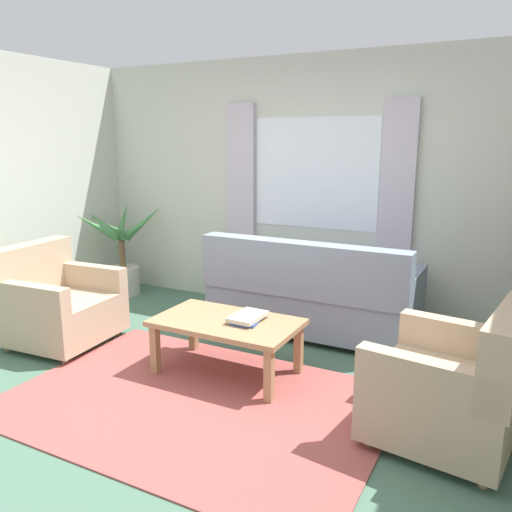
{
  "coord_description": "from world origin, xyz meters",
  "views": [
    {
      "loc": [
        1.88,
        -2.71,
        1.79
      ],
      "look_at": [
        0.11,
        0.7,
        0.92
      ],
      "focal_mm": 36.24,
      "sensor_mm": 36.0,
      "label": 1
    }
  ],
  "objects_px": {
    "couch": "(311,296)",
    "coffee_table": "(227,327)",
    "armchair_left": "(57,304)",
    "armchair_right": "(456,387)",
    "book_stack_on_table": "(248,318)",
    "potted_plant": "(122,258)"
  },
  "relations": [
    {
      "from": "coffee_table",
      "to": "book_stack_on_table",
      "type": "distance_m",
      "value": 0.19
    },
    {
      "from": "book_stack_on_table",
      "to": "couch",
      "type": "bearing_deg",
      "value": 84.16
    },
    {
      "from": "couch",
      "to": "potted_plant",
      "type": "distance_m",
      "value": 2.43
    },
    {
      "from": "armchair_right",
      "to": "potted_plant",
      "type": "distance_m",
      "value": 4.1
    },
    {
      "from": "armchair_left",
      "to": "potted_plant",
      "type": "height_order",
      "value": "potted_plant"
    },
    {
      "from": "armchair_right",
      "to": "book_stack_on_table",
      "type": "bearing_deg",
      "value": -90.85
    },
    {
      "from": "coffee_table",
      "to": "potted_plant",
      "type": "xyz_separation_m",
      "value": [
        -2.16,
        1.27,
        0.05
      ]
    },
    {
      "from": "armchair_left",
      "to": "potted_plant",
      "type": "relative_size",
      "value": 0.85
    },
    {
      "from": "armchair_left",
      "to": "coffee_table",
      "type": "xyz_separation_m",
      "value": [
        1.68,
        0.14,
        0.03
      ]
    },
    {
      "from": "potted_plant",
      "to": "couch",
      "type": "bearing_deg",
      "value": -4.22
    },
    {
      "from": "potted_plant",
      "to": "coffee_table",
      "type": "bearing_deg",
      "value": -30.34
    },
    {
      "from": "couch",
      "to": "book_stack_on_table",
      "type": "bearing_deg",
      "value": 84.16
    },
    {
      "from": "potted_plant",
      "to": "book_stack_on_table",
      "type": "bearing_deg",
      "value": -27.49
    },
    {
      "from": "coffee_table",
      "to": "book_stack_on_table",
      "type": "relative_size",
      "value": 3.32
    },
    {
      "from": "couch",
      "to": "coffee_table",
      "type": "height_order",
      "value": "couch"
    },
    {
      "from": "armchair_right",
      "to": "book_stack_on_table",
      "type": "xyz_separation_m",
      "value": [
        -1.52,
        0.23,
        0.11
      ]
    },
    {
      "from": "couch",
      "to": "potted_plant",
      "type": "bearing_deg",
      "value": -4.22
    },
    {
      "from": "couch",
      "to": "coffee_table",
      "type": "bearing_deg",
      "value": 76.58
    },
    {
      "from": "book_stack_on_table",
      "to": "potted_plant",
      "type": "xyz_separation_m",
      "value": [
        -2.32,
        1.21,
        -0.03
      ]
    },
    {
      "from": "armchair_right",
      "to": "coffee_table",
      "type": "relative_size",
      "value": 0.86
    },
    {
      "from": "armchair_left",
      "to": "potted_plant",
      "type": "bearing_deg",
      "value": 15.09
    },
    {
      "from": "book_stack_on_table",
      "to": "potted_plant",
      "type": "bearing_deg",
      "value": 152.51
    }
  ]
}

